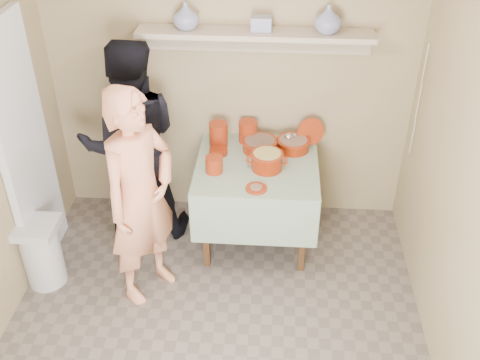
# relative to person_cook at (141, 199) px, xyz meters

# --- Properties ---
(ground) EXTENTS (3.50, 3.50, 0.00)m
(ground) POSITION_rel_person_cook_xyz_m (0.54, -0.62, -0.85)
(ground) COLOR #685B51
(ground) RESTS_ON ground
(tile_panel) EXTENTS (0.06, 0.70, 2.00)m
(tile_panel) POSITION_rel_person_cook_xyz_m (-0.92, 0.33, 0.15)
(tile_panel) COLOR silver
(tile_panel) RESTS_ON ground
(plate_stack_a) EXTENTS (0.15, 0.15, 0.21)m
(plate_stack_a) POSITION_rel_person_cook_xyz_m (0.45, 0.91, 0.02)
(plate_stack_a) COLOR maroon
(plate_stack_a) RESTS_ON serving_table
(plate_stack_b) EXTENTS (0.16, 0.16, 0.19)m
(plate_stack_b) POSITION_rel_person_cook_xyz_m (0.69, 1.00, 0.01)
(plate_stack_b) COLOR maroon
(plate_stack_b) RESTS_ON serving_table
(bowl_stack) EXTENTS (0.13, 0.13, 0.13)m
(bowl_stack) POSITION_rel_person_cook_xyz_m (0.46, 0.51, -0.02)
(bowl_stack) COLOR maroon
(bowl_stack) RESTS_ON serving_table
(empty_bowl) EXTENTS (0.15, 0.15, 0.04)m
(empty_bowl) POSITION_rel_person_cook_xyz_m (0.46, 0.78, -0.06)
(empty_bowl) COLOR maroon
(empty_bowl) RESTS_ON serving_table
(propped_lid) EXTENTS (0.24, 0.14, 0.23)m
(propped_lid) POSITION_rel_person_cook_xyz_m (1.21, 0.99, 0.04)
(propped_lid) COLOR maroon
(propped_lid) RESTS_ON serving_table
(vase_right) EXTENTS (0.24, 0.24, 0.21)m
(vase_right) POSITION_rel_person_cook_xyz_m (1.28, 0.99, 0.98)
(vase_right) COLOR navy
(vase_right) RESTS_ON wall_shelf
(vase_left) EXTENTS (0.25, 0.25, 0.21)m
(vase_left) POSITION_rel_person_cook_xyz_m (0.22, 1.00, 0.98)
(vase_left) COLOR navy
(vase_left) RESTS_ON wall_shelf
(ceramic_box) EXTENTS (0.15, 0.11, 0.11)m
(ceramic_box) POSITION_rel_person_cook_xyz_m (0.78, 1.00, 0.93)
(ceramic_box) COLOR navy
(ceramic_box) RESTS_ON wall_shelf
(person_cook) EXTENTS (0.68, 0.74, 1.69)m
(person_cook) POSITION_rel_person_cook_xyz_m (0.00, 0.00, 0.00)
(person_cook) COLOR #E88D64
(person_cook) RESTS_ON ground
(person_helper) EXTENTS (0.99, 0.85, 1.74)m
(person_helper) POSITION_rel_person_cook_xyz_m (-0.22, 0.70, 0.03)
(person_helper) COLOR black
(person_helper) RESTS_ON ground
(room_shell) EXTENTS (3.04, 3.54, 2.62)m
(room_shell) POSITION_rel_person_cook_xyz_m (0.54, -0.62, 0.77)
(room_shell) COLOR tan
(room_shell) RESTS_ON ground
(serving_table) EXTENTS (0.97, 0.97, 0.76)m
(serving_table) POSITION_rel_person_cook_xyz_m (0.79, 0.66, -0.20)
(serving_table) COLOR #4C2D16
(serving_table) RESTS_ON ground
(cazuela_meat_a) EXTENTS (0.30, 0.30, 0.10)m
(cazuela_meat_a) POSITION_rel_person_cook_xyz_m (0.80, 0.85, -0.03)
(cazuela_meat_a) COLOR #6B1302
(cazuela_meat_a) RESTS_ON serving_table
(cazuela_meat_b) EXTENTS (0.28, 0.28, 0.10)m
(cazuela_meat_b) POSITION_rel_person_cook_xyz_m (1.07, 0.89, -0.03)
(cazuela_meat_b) COLOR #6B1302
(cazuela_meat_b) RESTS_ON serving_table
(ladle) EXTENTS (0.08, 0.26, 0.19)m
(ladle) POSITION_rel_person_cook_xyz_m (1.03, 0.90, 0.03)
(ladle) COLOR silver
(ladle) RESTS_ON cazuela_meat_b
(cazuela_rice) EXTENTS (0.33, 0.25, 0.14)m
(cazuela_rice) POSITION_rel_person_cook_xyz_m (0.87, 0.58, 0.00)
(cazuela_rice) COLOR #6B1302
(cazuela_rice) RESTS_ON serving_table
(front_plate) EXTENTS (0.16, 0.16, 0.03)m
(front_plate) POSITION_rel_person_cook_xyz_m (0.80, 0.29, -0.07)
(front_plate) COLOR maroon
(front_plate) RESTS_ON serving_table
(wall_shelf) EXTENTS (1.80, 0.25, 0.21)m
(wall_shelf) POSITION_rel_person_cook_xyz_m (0.74, 1.03, 0.83)
(wall_shelf) COLOR tan
(wall_shelf) RESTS_ON room_shell
(trash_bin) EXTENTS (0.32, 0.32, 0.56)m
(trash_bin) POSITION_rel_person_cook_xyz_m (-0.83, 0.01, -0.56)
(trash_bin) COLOR silver
(trash_bin) RESTS_ON ground
(electrical_cord) EXTENTS (0.01, 0.05, 0.90)m
(electrical_cord) POSITION_rel_person_cook_xyz_m (2.01, 0.86, 0.40)
(electrical_cord) COLOR silver
(electrical_cord) RESTS_ON wall_shelf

